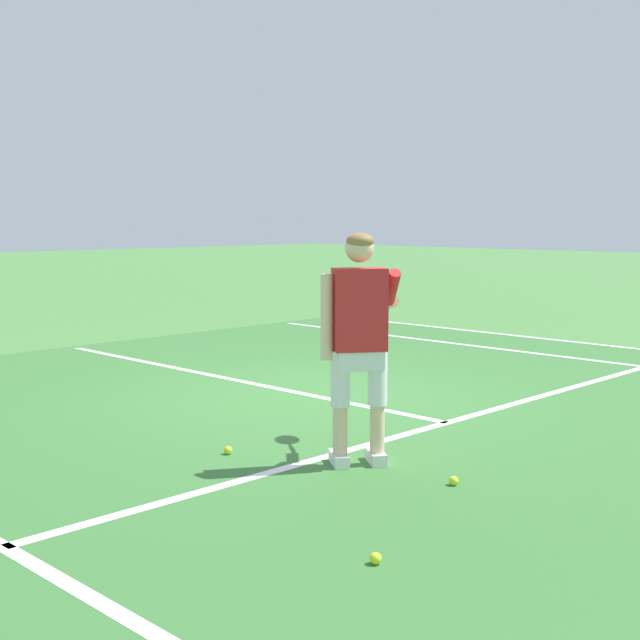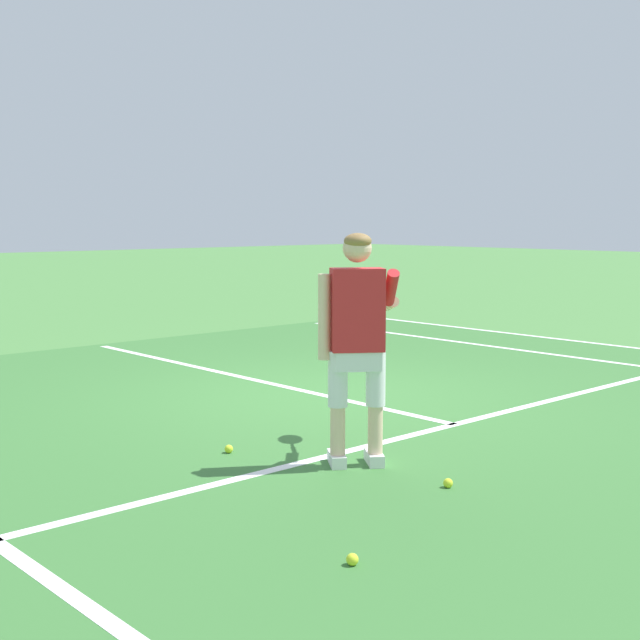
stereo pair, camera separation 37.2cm
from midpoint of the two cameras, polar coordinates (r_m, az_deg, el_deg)
ground_plane at (r=8.90m, az=1.53°, el=-5.05°), size 80.00×80.00×0.00m
court_inner_surface at (r=8.47m, az=4.45°, el=-5.66°), size 10.98×11.05×0.00m
line_service at (r=7.79m, az=10.26°, el=-6.83°), size 8.23×0.10×0.01m
line_centre_service at (r=10.01m, az=-4.44°, el=-3.72°), size 0.10×6.40×0.01m
line_singles_right at (r=11.76m, az=18.37°, el=-2.50°), size 0.10×10.65×0.01m
tennis_player at (r=6.28m, az=4.19°, el=-0.84°), size 1.09×0.85×1.71m
tennis_ball_near_feet at (r=6.78m, az=-4.48°, el=-8.52°), size 0.07×0.07×0.07m
tennis_ball_by_baseline at (r=4.70m, az=4.51°, el=-15.55°), size 0.07×0.07×0.07m
tennis_ball_mid_court at (r=6.02m, az=10.27°, el=-10.60°), size 0.07×0.07×0.07m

